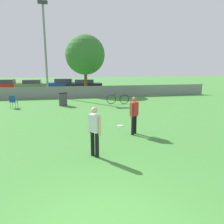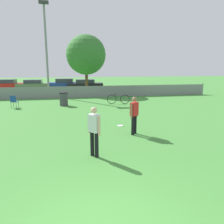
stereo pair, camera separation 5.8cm
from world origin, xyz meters
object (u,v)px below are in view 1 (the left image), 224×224
at_px(player_defender_red, 134,113).
at_px(player_receiver_white, 95,129).
at_px(frisbee_disc, 120,126).
at_px(parked_car_red, 6,85).
at_px(parked_car_olive, 32,85).
at_px(parked_car_blue, 64,84).
at_px(trash_bin, 63,99).
at_px(bicycle_sideline, 118,99).
at_px(tree_near_pole, 85,55).
at_px(light_pole, 45,42).
at_px(folding_chair_sideline, 13,101).
at_px(parked_car_dark, 84,84).

height_order(player_defender_red, player_receiver_white, same).
xyz_separation_m(player_receiver_white, frisbee_disc, (1.71, 3.52, -0.94)).
relative_size(parked_car_red, parked_car_olive, 1.01).
bearing_deg(parked_car_blue, parked_car_red, -178.37).
relative_size(frisbee_disc, parked_car_red, 0.07).
height_order(player_defender_red, parked_car_blue, player_defender_red).
bearing_deg(trash_bin, bicycle_sideline, -0.51).
distance_m(frisbee_disc, parked_car_olive, 20.81).
distance_m(tree_near_pole, parked_car_blue, 6.94).
relative_size(light_pole, bicycle_sideline, 5.11).
relative_size(frisbee_disc, parked_car_blue, 0.07).
xyz_separation_m(light_pole, player_defender_red, (4.80, -14.16, -4.33)).
relative_size(parked_car_red, parked_car_blue, 0.96).
bearing_deg(light_pole, tree_near_pole, 19.51).
height_order(player_receiver_white, parked_car_blue, player_receiver_white).
xyz_separation_m(folding_chair_sideline, parked_car_dark, (6.01, 12.25, 0.13)).
distance_m(trash_bin, parked_car_red, 15.42).
height_order(player_receiver_white, parked_car_dark, player_receiver_white).
bearing_deg(parked_car_red, trash_bin, -58.79).
distance_m(tree_near_pole, player_defender_red, 15.92).
distance_m(player_receiver_white, parked_car_dark, 22.06).
relative_size(player_receiver_white, parked_car_dark, 0.36).
relative_size(bicycle_sideline, trash_bin, 1.71).
distance_m(light_pole, parked_car_olive, 8.66).
relative_size(tree_near_pole, folding_chair_sideline, 7.03).
xyz_separation_m(light_pole, bicycle_sideline, (5.89, -6.20, -4.90)).
relative_size(tree_near_pole, frisbee_disc, 21.98).
xyz_separation_m(bicycle_sideline, parked_car_red, (-11.72, 13.53, 0.27)).
relative_size(player_receiver_white, frisbee_disc, 5.78).
bearing_deg(light_pole, parked_car_olive, 110.09).
bearing_deg(frisbee_disc, parked_car_blue, 98.80).
relative_size(trash_bin, parked_car_dark, 0.22).
height_order(trash_bin, parked_car_red, parked_car_red).
height_order(bicycle_sideline, parked_car_dark, parked_car_dark).
relative_size(light_pole, player_receiver_white, 5.42).
bearing_deg(bicycle_sideline, player_defender_red, -85.83).
height_order(light_pole, parked_car_olive, light_pole).
relative_size(folding_chair_sideline, bicycle_sideline, 0.51).
bearing_deg(folding_chair_sideline, player_receiver_white, 128.02).
bearing_deg(parked_car_red, parked_car_olive, -5.71).
bearing_deg(light_pole, player_defender_red, -71.27).
xyz_separation_m(trash_bin, parked_car_blue, (-0.12, 13.02, 0.15)).
bearing_deg(frisbee_disc, light_pole, 109.59).
height_order(trash_bin, parked_car_olive, parked_car_olive).
bearing_deg(parked_car_blue, parked_car_olive, -174.73).
xyz_separation_m(tree_near_pole, frisbee_disc, (0.54, -14.13, -4.17)).
bearing_deg(parked_car_red, bicycle_sideline, -46.79).
relative_size(trash_bin, parked_car_red, 0.25).
distance_m(tree_near_pole, parked_car_olive, 9.19).
distance_m(trash_bin, parked_car_olive, 13.66).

